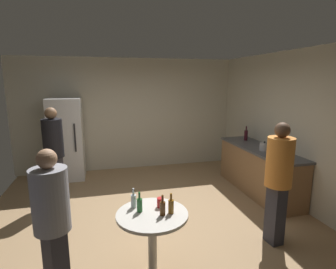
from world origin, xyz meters
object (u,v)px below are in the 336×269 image
Objects in this scene: beer_bottle_clear at (134,200)px; person_in_orange_shirt at (279,175)px; refrigerator at (67,139)px; beer_bottle_brown at (163,208)px; kettle at (264,147)px; plastic_cup_red at (160,202)px; beer_bottle_green at (140,205)px; foreground_table at (152,222)px; person_in_black_shirt at (54,148)px; person_in_gray_shirt at (52,216)px; wine_bottle_on_counter at (246,135)px; beer_bottle_amber at (171,206)px.

beer_bottle_clear is 1.89m from person_in_orange_shirt.
refrigerator is 3.79m from beer_bottle_brown.
kettle reaches higher than plastic_cup_red.
beer_bottle_green is at bearing -71.61° from refrigerator.
person_in_black_shirt is (-1.33, 2.21, 0.38)m from foreground_table.
person_in_gray_shirt is 2.40m from person_in_black_shirt.
person_in_black_shirt is at bearing -177.24° from wine_bottle_on_counter.
person_in_orange_shirt is at bearing 3.16° from beer_bottle_green.
plastic_cup_red is (-2.40, -2.27, -0.23)m from wine_bottle_on_counter.
person_in_gray_shirt is at bearing -28.84° from person_in_black_shirt.
refrigerator is 2.25× the size of foreground_table.
person_in_orange_shirt is (1.89, -0.02, 0.15)m from beer_bottle_clear.
foreground_table is 1.75m from person_in_orange_shirt.
plastic_cup_red is at bearing 115.46° from beer_bottle_amber.
wine_bottle_on_counter is at bearing 43.56° from foreground_table.
beer_bottle_amber is at bearing -144.26° from kettle.
wine_bottle_on_counter is 3.46m from beer_bottle_brown.
beer_bottle_green is at bearing 160.40° from beer_bottle_amber.
foreground_table is at bearing -46.67° from beer_bottle_clear.
beer_bottle_green is 0.14× the size of person_in_orange_shirt.
person_in_black_shirt reaches higher than kettle.
refrigerator reaches higher than kettle.
refrigerator is 16.36× the size of plastic_cup_red.
person_in_black_shirt is at bearing 119.26° from beer_bottle_green.
beer_bottle_brown is 2.09× the size of plastic_cup_red.
kettle reaches higher than beer_bottle_brown.
kettle reaches higher than beer_bottle_green.
person_in_black_shirt is (-3.84, -0.18, -0.01)m from wine_bottle_on_counter.
wine_bottle_on_counter is at bearing 0.84° from person_in_gray_shirt.
person_in_orange_shirt reaches higher than beer_bottle_clear.
refrigerator is at bearing 108.39° from beer_bottle_green.
refrigerator is 1.09× the size of person_in_orange_shirt.
plastic_cup_red is 0.07× the size of person_in_orange_shirt.
person_in_gray_shirt is at bearing -156.25° from beer_bottle_clear.
wine_bottle_on_counter is 3.50m from foreground_table.
person_in_black_shirt is at bearing 124.13° from beer_bottle_amber.
plastic_cup_red is 1.60m from person_in_orange_shirt.
refrigerator reaches higher than beer_bottle_clear.
beer_bottle_brown reaches higher than foreground_table.
refrigerator is at bearing 152.21° from kettle.
kettle is at bearing 27.52° from beer_bottle_clear.
foreground_table is 0.23m from beer_bottle_brown.
person_in_black_shirt is (-1.43, 2.28, 0.19)m from beer_bottle_brown.
refrigerator is 5.81× the size of wine_bottle_on_counter.
beer_bottle_amber is 2.09× the size of plastic_cup_red.
foreground_table is at bearing -147.41° from kettle.
foreground_table is 1.05m from person_in_gray_shirt.
person_in_gray_shirt reaches higher than beer_bottle_amber.
beer_bottle_brown is at bearing -34.14° from foreground_table.
beer_bottle_brown is at bearing -30.21° from person_in_gray_shirt.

